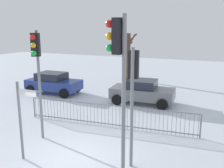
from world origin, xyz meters
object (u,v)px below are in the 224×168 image
object	(u,v)px
traffic_light_rear_left	(37,61)
traffic_light_mid_left	(133,80)
bare_tree_left	(129,55)
direction_sign_post	(21,117)
car_blue_near	(53,83)
car_grey_trailing	(142,91)
traffic_light_foreground_left	(119,67)

from	to	relation	value
traffic_light_rear_left	traffic_light_mid_left	bearing A→B (deg)	154.29
bare_tree_left	direction_sign_post	bearing A→B (deg)	-84.44
bare_tree_left	traffic_light_mid_left	bearing A→B (deg)	-69.47
car_blue_near	direction_sign_post	bearing A→B (deg)	-62.07
traffic_light_rear_left	bare_tree_left	size ratio (longest dim) A/B	1.10
traffic_light_mid_left	car_grey_trailing	xyz separation A→B (m)	(-1.79, 6.96, -2.16)
direction_sign_post	traffic_light_mid_left	bearing A→B (deg)	17.33
traffic_light_rear_left	traffic_light_mid_left	xyz separation A→B (m)	(4.12, -0.35, -0.35)
traffic_light_foreground_left	bare_tree_left	distance (m)	15.97
traffic_light_foreground_left	car_grey_trailing	bearing A→B (deg)	17.37
traffic_light_rear_left	traffic_light_mid_left	world-z (taller)	traffic_light_rear_left
direction_sign_post	traffic_light_rear_left	bearing A→B (deg)	106.48
car_blue_near	car_grey_trailing	xyz separation A→B (m)	(6.45, 0.14, 0.00)
car_blue_near	car_grey_trailing	distance (m)	6.46
car_blue_near	car_grey_trailing	bearing A→B (deg)	-0.81
car_blue_near	bare_tree_left	distance (m)	7.49
traffic_light_mid_left	car_blue_near	size ratio (longest dim) A/B	1.04
traffic_light_rear_left	bare_tree_left	distance (m)	13.17
direction_sign_post	car_blue_near	bearing A→B (deg)	118.53
direction_sign_post	bare_tree_left	xyz separation A→B (m)	(-1.43, 14.67, 0.57)
traffic_light_rear_left	direction_sign_post	xyz separation A→B (m)	(0.51, -1.58, -1.70)
traffic_light_foreground_left	car_grey_trailing	world-z (taller)	traffic_light_foreground_left
direction_sign_post	car_blue_near	distance (m)	9.32
bare_tree_left	traffic_light_rear_left	bearing A→B (deg)	-85.99
traffic_light_rear_left	direction_sign_post	bearing A→B (deg)	87.10
bare_tree_left	car_grey_trailing	bearing A→B (deg)	-63.42
traffic_light_mid_left	direction_sign_post	bearing A→B (deg)	-168.85
traffic_light_rear_left	car_blue_near	world-z (taller)	traffic_light_rear_left
car_grey_trailing	bare_tree_left	distance (m)	7.38
car_grey_trailing	bare_tree_left	bearing A→B (deg)	113.07
traffic_light_foreground_left	traffic_light_rear_left	bearing A→B (deg)	70.02
traffic_light_foreground_left	direction_sign_post	bearing A→B (deg)	88.92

